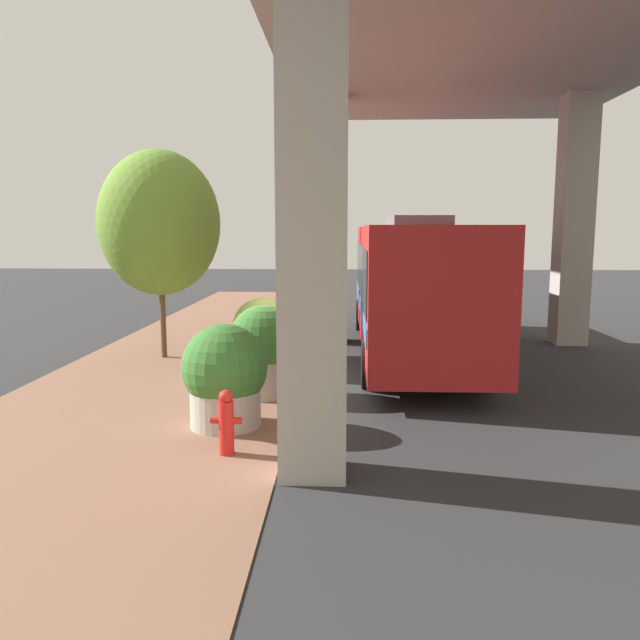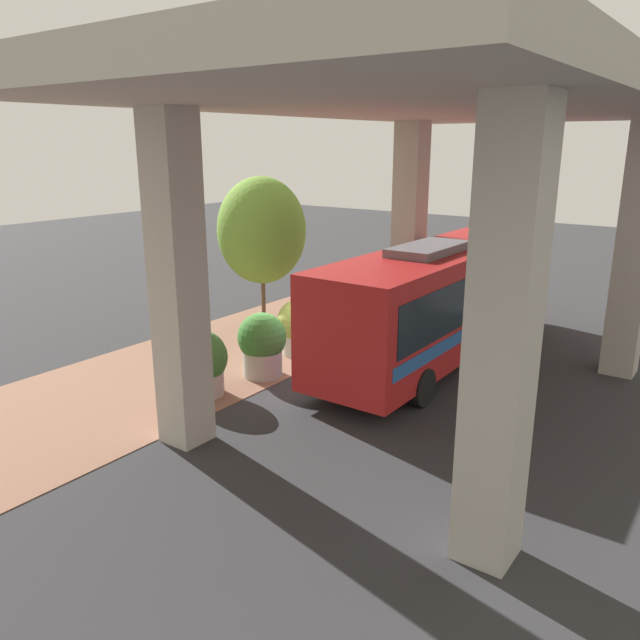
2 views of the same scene
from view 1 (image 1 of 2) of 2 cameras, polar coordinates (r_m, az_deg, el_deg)
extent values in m
plane|color=#2D2D30|center=(13.83, -1.53, -5.76)|extent=(80.00, 80.00, 0.00)
cube|color=#845B47|center=(14.35, -13.62, -5.44)|extent=(6.00, 40.00, 0.02)
cube|color=#ADA89E|center=(8.26, -0.63, 9.80)|extent=(0.90, 0.90, 7.14)
cube|color=#ADA89E|center=(18.54, 1.10, 8.94)|extent=(0.90, 0.90, 7.14)
cube|color=#ADA89E|center=(19.66, 22.18, 8.30)|extent=(0.90, 0.90, 7.14)
cube|color=#ADA89E|center=(14.33, 16.16, 24.54)|extent=(9.40, 18.29, 0.60)
cube|color=#B21E1E|center=(16.93, 8.34, 3.40)|extent=(2.69, 11.56, 2.98)
cube|color=#19232D|center=(16.90, 8.36, 4.61)|extent=(2.73, 10.64, 1.31)
cube|color=#2659A5|center=(16.99, 8.30, 1.39)|extent=(2.73, 10.98, 0.36)
cube|color=slate|center=(15.72, 8.89, 8.90)|extent=(1.35, 2.89, 0.24)
cylinder|color=black|center=(21.02, 3.70, 0.45)|extent=(0.28, 1.00, 1.00)
cylinder|color=black|center=(21.23, 10.56, 0.40)|extent=(0.28, 1.00, 1.00)
cylinder|color=black|center=(13.34, 4.41, -4.10)|extent=(0.28, 1.00, 1.00)
cylinder|color=black|center=(13.66, 15.12, -4.07)|extent=(0.28, 1.00, 1.00)
cylinder|color=red|center=(9.52, -8.55, -9.78)|extent=(0.22, 0.22, 0.83)
sphere|color=red|center=(9.38, -8.61, -6.98)|extent=(0.21, 0.21, 0.21)
cylinder|color=red|center=(9.51, -9.56, -9.03)|extent=(0.13, 0.10, 0.10)
cylinder|color=red|center=(9.45, -7.57, -9.10)|extent=(0.13, 0.10, 0.10)
cylinder|color=#ADA89E|center=(14.83, -5.28, -3.45)|extent=(1.08, 1.08, 0.70)
sphere|color=olive|center=(14.69, -5.32, -0.66)|extent=(1.39, 1.39, 1.39)
sphere|color=#993F8C|center=(14.61, -4.84, -1.62)|extent=(0.38, 0.38, 0.38)
cylinder|color=#ADA89E|center=(12.70, -5.13, -5.23)|extent=(1.12, 1.12, 0.79)
sphere|color=#38722D|center=(12.55, -5.18, -1.78)|extent=(1.39, 1.39, 1.39)
sphere|color=#BF334C|center=(12.46, -4.59, -2.90)|extent=(0.39, 0.39, 0.39)
cylinder|color=#ADA89E|center=(10.86, -8.63, -7.99)|extent=(1.20, 1.20, 0.65)
sphere|color=#38722D|center=(10.68, -8.71, -4.24)|extent=(1.46, 1.46, 1.46)
sphere|color=#BF334C|center=(10.59, -8.01, -5.63)|extent=(0.42, 0.42, 0.42)
cylinder|color=brown|center=(16.79, -14.19, 0.98)|extent=(0.15, 0.15, 2.59)
ellipsoid|color=olive|center=(16.66, -14.46, 8.58)|extent=(3.09, 3.09, 3.70)
camera|label=2|loc=(9.99, 97.55, 17.27)|focal=35.00mm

